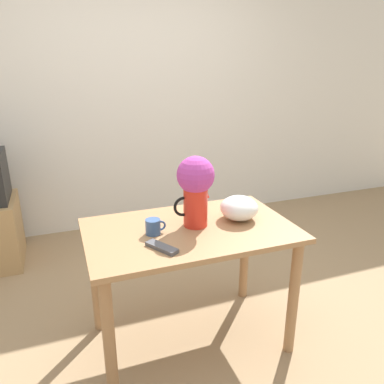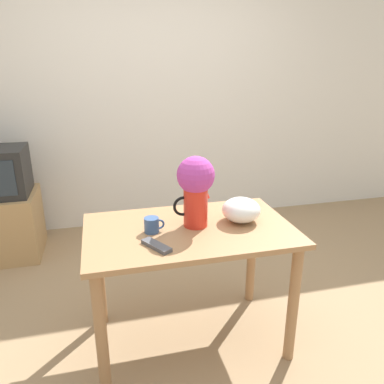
% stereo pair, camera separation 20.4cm
% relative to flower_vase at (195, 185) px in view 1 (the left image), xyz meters
% --- Properties ---
extents(ground_plane, '(12.00, 12.00, 0.00)m').
position_rel_flower_vase_xyz_m(ground_plane, '(0.03, 0.06, -0.99)').
color(ground_plane, '#9E7F5B').
extents(wall_back, '(8.00, 0.05, 2.60)m').
position_rel_flower_vase_xyz_m(wall_back, '(0.03, 1.89, 0.31)').
color(wall_back, silver).
rests_on(wall_back, ground_plane).
extents(table, '(1.15, 0.71, 0.75)m').
position_rel_flower_vase_xyz_m(table, '(-0.04, -0.02, -0.37)').
color(table, '#A3754C').
rests_on(table, ground_plane).
extents(flower_vase, '(0.23, 0.21, 0.40)m').
position_rel_flower_vase_xyz_m(flower_vase, '(0.00, 0.00, 0.00)').
color(flower_vase, red).
rests_on(flower_vase, table).
extents(coffee_mug, '(0.11, 0.08, 0.08)m').
position_rel_flower_vase_xyz_m(coffee_mug, '(-0.25, -0.03, -0.20)').
color(coffee_mug, '#385689').
rests_on(coffee_mug, table).
extents(white_bowl, '(0.22, 0.22, 0.14)m').
position_rel_flower_vase_xyz_m(white_bowl, '(0.27, -0.01, -0.17)').
color(white_bowl, white).
rests_on(white_bowl, table).
extents(remote_control, '(0.14, 0.18, 0.02)m').
position_rel_flower_vase_xyz_m(remote_control, '(-0.26, -0.21, -0.23)').
color(remote_control, '#4C4C51').
rests_on(remote_control, table).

